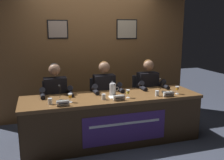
{
  "coord_description": "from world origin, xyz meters",
  "views": [
    {
      "loc": [
        -1.1,
        -3.53,
        1.77
      ],
      "look_at": [
        0.0,
        0.0,
        0.99
      ],
      "focal_mm": 39.38,
      "sensor_mm": 36.0,
      "label": 1
    }
  ],
  "objects": [
    {
      "name": "nameplate_right",
      "position": [
        0.82,
        -0.3,
        0.78
      ],
      "size": [
        0.17,
        0.06,
        0.08
      ],
      "color": "white",
      "rests_on": "conference_table"
    },
    {
      "name": "ground_plane",
      "position": [
        0.0,
        0.0,
        0.0
      ],
      "size": [
        12.0,
        12.0,
        0.0
      ],
      "primitive_type": "plane",
      "color": "#383D4C"
    },
    {
      "name": "nameplate_center",
      "position": [
        0.02,
        -0.27,
        0.78
      ],
      "size": [
        0.17,
        0.06,
        0.08
      ],
      "color": "white",
      "rests_on": "conference_table"
    },
    {
      "name": "microphone_right",
      "position": [
        0.87,
        -0.02,
        0.82
      ],
      "size": [
        0.06,
        0.17,
        0.22
      ],
      "color": "black",
      "rests_on": "conference_table"
    },
    {
      "name": "water_cup_left",
      "position": [
        -0.95,
        -0.17,
        0.78
      ],
      "size": [
        0.06,
        0.06,
        0.08
      ],
      "color": "silver",
      "rests_on": "conference_table"
    },
    {
      "name": "microphone_left",
      "position": [
        -0.79,
        -0.02,
        0.82
      ],
      "size": [
        0.06,
        0.17,
        0.22
      ],
      "color": "black",
      "rests_on": "conference_table"
    },
    {
      "name": "juice_glass_right",
      "position": [
        1.03,
        -0.21,
        0.83
      ],
      "size": [
        0.06,
        0.06,
        0.12
      ],
      "color": "white",
      "rests_on": "conference_table"
    },
    {
      "name": "water_cup_right",
      "position": [
        0.66,
        -0.22,
        0.78
      ],
      "size": [
        0.06,
        0.06,
        0.08
      ],
      "color": "silver",
      "rests_on": "conference_table"
    },
    {
      "name": "conference_table",
      "position": [
        0.0,
        -0.1,
        0.5
      ],
      "size": [
        2.77,
        0.79,
        0.74
      ],
      "color": "brown",
      "rests_on": "ground_plane"
    },
    {
      "name": "juice_glass_left",
      "position": [
        -0.67,
        -0.15,
        0.83
      ],
      "size": [
        0.06,
        0.06,
        0.12
      ],
      "color": "white",
      "rests_on": "conference_table"
    },
    {
      "name": "wall_back_panelled",
      "position": [
        0.0,
        1.25,
        1.3
      ],
      "size": [
        3.97,
        0.14,
        2.6
      ],
      "color": "brown",
      "rests_on": "ground_plane"
    },
    {
      "name": "juice_glass_center",
      "position": [
        0.2,
        -0.18,
        0.83
      ],
      "size": [
        0.06,
        0.06,
        0.12
      ],
      "color": "white",
      "rests_on": "conference_table"
    },
    {
      "name": "chair_right",
      "position": [
        0.82,
        0.58,
        0.44
      ],
      "size": [
        0.44,
        0.45,
        0.9
      ],
      "color": "black",
      "rests_on": "ground_plane"
    },
    {
      "name": "panelist_left",
      "position": [
        -0.82,
        0.38,
        0.71
      ],
      "size": [
        0.51,
        0.48,
        1.23
      ],
      "color": "black",
      "rests_on": "ground_plane"
    },
    {
      "name": "chair_left",
      "position": [
        -0.82,
        0.58,
        0.44
      ],
      "size": [
        0.44,
        0.45,
        0.9
      ],
      "color": "black",
      "rests_on": "ground_plane"
    },
    {
      "name": "nameplate_left",
      "position": [
        -0.79,
        -0.3,
        0.78
      ],
      "size": [
        0.17,
        0.06,
        0.08
      ],
      "color": "white",
      "rests_on": "conference_table"
    },
    {
      "name": "document_stack_center",
      "position": [
        0.03,
        -0.11,
        0.75
      ],
      "size": [
        0.22,
        0.16,
        0.01
      ],
      "color": "white",
      "rests_on": "conference_table"
    },
    {
      "name": "panelist_right",
      "position": [
        0.82,
        0.38,
        0.71
      ],
      "size": [
        0.51,
        0.48,
        1.23
      ],
      "color": "black",
      "rests_on": "ground_plane"
    },
    {
      "name": "panelist_center",
      "position": [
        0.0,
        0.38,
        0.71
      ],
      "size": [
        0.51,
        0.48,
        1.23
      ],
      "color": "black",
      "rests_on": "ground_plane"
    },
    {
      "name": "microphone_center",
      "position": [
        0.03,
        0.0,
        0.82
      ],
      "size": [
        0.06,
        0.17,
        0.22
      ],
      "color": "black",
      "rests_on": "conference_table"
    },
    {
      "name": "water_pitcher_central",
      "position": [
        0.02,
        0.03,
        0.84
      ],
      "size": [
        0.15,
        0.1,
        0.21
      ],
      "color": "silver",
      "rests_on": "conference_table"
    },
    {
      "name": "chair_center",
      "position": [
        0.0,
        0.58,
        0.44
      ],
      "size": [
        0.44,
        0.45,
        0.9
      ],
      "color": "black",
      "rests_on": "ground_plane"
    },
    {
      "name": "water_cup_center",
      "position": [
        -0.18,
        -0.17,
        0.78
      ],
      "size": [
        0.06,
        0.06,
        0.08
      ],
      "color": "silver",
      "rests_on": "conference_table"
    }
  ]
}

